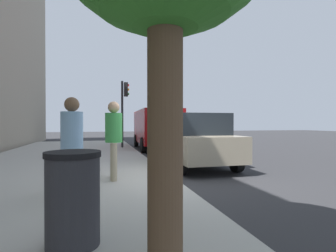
# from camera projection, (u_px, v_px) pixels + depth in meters

# --- Properties ---
(ground_plane) EXTENTS (80.00, 80.00, 0.00)m
(ground_plane) POSITION_uv_depth(u_px,v_px,m) (171.00, 181.00, 6.62)
(ground_plane) COLOR #2B2B2D
(ground_plane) RESTS_ON ground
(sidewalk_slab) EXTENTS (28.00, 6.00, 0.15)m
(sidewalk_slab) POSITION_uv_depth(u_px,v_px,m) (41.00, 185.00, 5.86)
(sidewalk_slab) COLOR #A8A59E
(sidewalk_slab) RESTS_ON ground_plane
(parking_meter) EXTENTS (0.36, 0.12, 1.41)m
(parking_meter) POSITION_uv_depth(u_px,v_px,m) (152.00, 135.00, 6.48)
(parking_meter) COLOR gray
(parking_meter) RESTS_ON sidewalk_slab
(pedestrian_at_meter) EXTENTS (0.55, 0.40, 1.82)m
(pedestrian_at_meter) POSITION_uv_depth(u_px,v_px,m) (114.00, 133.00, 6.15)
(pedestrian_at_meter) COLOR tan
(pedestrian_at_meter) RESTS_ON sidewalk_slab
(pedestrian_bystander) EXTENTS (0.48, 0.39, 1.78)m
(pedestrian_bystander) POSITION_uv_depth(u_px,v_px,m) (72.00, 137.00, 4.76)
(pedestrian_bystander) COLOR tan
(pedestrian_bystander) RESTS_ON sidewalk_slab
(parked_sedan_near) EXTENTS (4.40, 1.97, 1.77)m
(parked_sedan_near) POSITION_uv_depth(u_px,v_px,m) (193.00, 140.00, 8.97)
(parked_sedan_near) COLOR gray
(parked_sedan_near) RESTS_ON ground_plane
(parked_van_far) EXTENTS (5.26, 2.26, 2.18)m
(parked_van_far) POSITION_uv_depth(u_px,v_px,m) (156.00, 127.00, 14.89)
(parked_van_far) COLOR maroon
(parked_van_far) RESTS_ON ground_plane
(traffic_signal) EXTENTS (0.24, 0.44, 3.60)m
(traffic_signal) POSITION_uv_depth(u_px,v_px,m) (124.00, 103.00, 14.33)
(traffic_signal) COLOR black
(traffic_signal) RESTS_ON sidewalk_slab
(trash_bin) EXTENTS (0.59, 0.59, 1.01)m
(trash_bin) POSITION_uv_depth(u_px,v_px,m) (73.00, 198.00, 2.82)
(trash_bin) COLOR #2D2D33
(trash_bin) RESTS_ON sidewalk_slab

